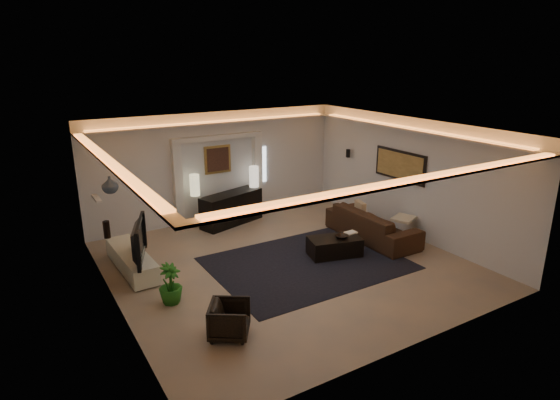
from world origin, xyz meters
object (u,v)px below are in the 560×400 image
sofa (372,224)px  coffee_table (334,247)px  console (232,209)px  armchair (230,320)px

sofa → coffee_table: sofa is taller
console → armchair: 5.25m
console → armchair: console is taller
console → coffee_table: 3.26m
coffee_table → armchair: armchair is taller
sofa → coffee_table: (-1.40, -0.34, -0.16)m
sofa → armchair: 5.14m
console → armchair: (-2.29, -4.73, -0.11)m
sofa → armchair: (-4.74, -1.99, -0.08)m
armchair → console: bearing=7.6°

